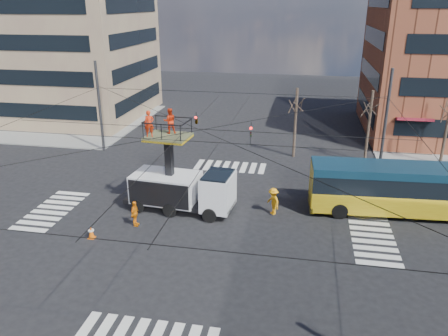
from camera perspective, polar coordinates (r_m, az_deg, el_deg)
ground at (r=26.84m, az=-2.85°, el=-7.23°), size 120.00×120.00×0.00m
sidewalk_nw at (r=52.95m, az=-20.11°, el=5.84°), size 18.00×18.00×0.12m
crosswalks at (r=26.83m, az=-2.85°, el=-7.21°), size 22.40×22.40×0.02m
overhead_network at (r=25.50m, az=-2.97°, el=1.74°), size 24.24×24.24×8.00m
tree_a at (r=37.38m, az=9.44°, el=8.21°), size 2.00×2.00×6.00m
tree_b at (r=37.75m, az=18.65°, el=7.53°), size 2.00×2.00×6.00m
utility_truck at (r=27.78m, az=-5.52°, el=-1.48°), size 7.18×3.16×6.56m
city_bus at (r=29.54m, az=22.73°, el=-2.51°), size 11.96×3.28×3.20m
traffic_cone at (r=26.20m, az=-16.96°, el=-8.00°), size 0.36×0.36×0.76m
worker_ground at (r=26.73m, az=-11.57°, el=-5.86°), size 0.40×0.94×1.60m
flagger at (r=27.73m, az=6.44°, el=-4.34°), size 1.20×1.30×1.76m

